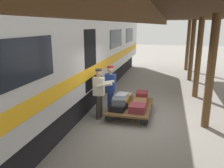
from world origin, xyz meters
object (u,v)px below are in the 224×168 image
(suitcase_brown_leather, at_px, (140,103))
(suitcase_burgundy_valise, at_px, (137,108))
(porter_in_overalls, at_px, (110,88))
(suitcase_yellow_case, at_px, (122,101))
(luggage_cart, at_px, (131,106))
(suitcase_gray_aluminum, at_px, (122,96))
(suitcase_slate_roller, at_px, (119,101))
(suitcase_red_plastic, at_px, (142,99))
(train_car, at_px, (50,55))
(suitcase_maroon_trunk, at_px, (142,94))
(suitcase_tan_vintage, at_px, (125,96))
(porter_by_door, at_px, (99,92))
(suitcase_black_hardshell, at_px, (118,107))

(suitcase_brown_leather, height_order, suitcase_burgundy_valise, suitcase_burgundy_valise)
(suitcase_burgundy_valise, height_order, porter_in_overalls, porter_in_overalls)
(suitcase_yellow_case, height_order, porter_in_overalls, porter_in_overalls)
(luggage_cart, height_order, suitcase_yellow_case, suitcase_yellow_case)
(suitcase_burgundy_valise, distance_m, suitcase_gray_aluminum, 0.85)
(suitcase_slate_roller, bearing_deg, suitcase_red_plastic, -119.66)
(train_car, relative_size, porter_in_overalls, 12.42)
(suitcase_brown_leather, relative_size, suitcase_slate_roller, 1.14)
(suitcase_yellow_case, bearing_deg, suitcase_brown_leather, 180.00)
(suitcase_red_plastic, relative_size, suitcase_maroon_trunk, 1.05)
(suitcase_tan_vintage, distance_m, suitcase_slate_roller, 1.12)
(suitcase_red_plastic, bearing_deg, suitcase_maroon_trunk, -139.75)
(porter_by_door, bearing_deg, suitcase_brown_leather, -154.94)
(suitcase_burgundy_valise, relative_size, porter_in_overalls, 0.31)
(suitcase_brown_leather, height_order, suitcase_red_plastic, suitcase_brown_leather)
(suitcase_black_hardshell, bearing_deg, suitcase_burgundy_valise, 180.00)
(suitcase_yellow_case, bearing_deg, suitcase_burgundy_valise, 138.84)
(suitcase_black_hardshell, bearing_deg, suitcase_yellow_case, -90.00)
(luggage_cart, relative_size, suitcase_slate_roller, 4.40)
(suitcase_tan_vintage, height_order, suitcase_yellow_case, suitcase_yellow_case)
(suitcase_slate_roller, bearing_deg, train_car, -3.24)
(suitcase_burgundy_valise, xyz_separation_m, suitcase_tan_vintage, (0.64, -1.12, -0.00))
(suitcase_tan_vintage, bearing_deg, suitcase_slate_roller, 90.53)
(suitcase_tan_vintage, height_order, suitcase_maroon_trunk, suitcase_maroon_trunk)
(suitcase_brown_leather, height_order, suitcase_black_hardshell, suitcase_brown_leather)
(luggage_cart, xyz_separation_m, suitcase_black_hardshell, (0.32, 0.56, 0.15))
(train_car, height_order, suitcase_tan_vintage, train_car)
(suitcase_yellow_case, bearing_deg, suitcase_black_hardshell, 90.00)
(suitcase_brown_leather, bearing_deg, suitcase_red_plastic, -90.00)
(suitcase_burgundy_valise, xyz_separation_m, suitcase_black_hardshell, (0.64, 0.00, -0.02))
(suitcase_tan_vintage, distance_m, suitcase_gray_aluminum, 0.62)
(train_car, relative_size, luggage_cart, 10.38)
(suitcase_black_hardshell, bearing_deg, suitcase_brown_leather, -138.84)
(suitcase_black_hardshell, xyz_separation_m, suitcase_tan_vintage, (0.00, -1.12, 0.02))
(luggage_cart, height_order, suitcase_tan_vintage, suitcase_tan_vintage)
(suitcase_burgundy_valise, relative_size, porter_by_door, 0.31)
(train_car, bearing_deg, suitcase_black_hardshell, 176.45)
(suitcase_maroon_trunk, bearing_deg, suitcase_gray_aluminum, 42.84)
(suitcase_brown_leather, relative_size, porter_in_overalls, 0.31)
(suitcase_burgundy_valise, xyz_separation_m, suitcase_maroon_trunk, (-0.01, -1.13, 0.14))
(luggage_cart, distance_m, suitcase_slate_roller, 0.72)
(suitcase_brown_leather, distance_m, porter_by_door, 1.48)
(suitcase_brown_leather, bearing_deg, suitcase_tan_vintage, -41.16)
(suitcase_red_plastic, height_order, suitcase_gray_aluminum, suitcase_gray_aluminum)
(luggage_cart, bearing_deg, suitcase_red_plastic, -119.76)
(suitcase_maroon_trunk, bearing_deg, suitcase_burgundy_valise, 89.64)
(suitcase_yellow_case, relative_size, suitcase_maroon_trunk, 1.12)
(suitcase_black_hardshell, distance_m, suitcase_tan_vintage, 1.12)
(suitcase_red_plastic, distance_m, suitcase_black_hardshell, 1.29)
(luggage_cart, height_order, suitcase_burgundy_valise, suitcase_burgundy_valise)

